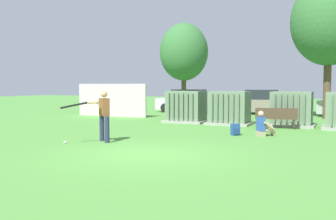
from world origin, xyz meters
name	(u,v)px	position (x,y,z in m)	size (l,w,h in m)	color
ground_plane	(146,154)	(0.00, 0.00, 0.00)	(96.00, 96.00, 0.00)	#51933D
fence_panel	(112,100)	(-8.03, 10.50, 1.00)	(4.80, 0.12, 2.00)	beige
transformer_west	(186,107)	(-2.44, 8.94, 0.79)	(2.10, 1.70, 1.62)	#9E9B93
transformer_mid_west	(230,108)	(-0.09, 8.79, 0.79)	(2.10, 1.70, 1.62)	#9E9B93
transformer_mid_east	(292,109)	(2.76, 9.23, 0.79)	(2.10, 1.70, 1.62)	#9E9B93
park_bench	(276,117)	(2.27, 7.92, 0.54)	(1.84, 0.61, 0.92)	#4C3828
batter	(103,113)	(-2.42, 1.42, 0.98)	(1.14, 1.45, 1.74)	#282D4C
sports_ball	(65,142)	(-3.34, 0.57, 0.04)	(0.09, 0.09, 0.09)	white
seated_spectator	(263,126)	(2.22, 5.18, 0.38)	(0.77, 0.71, 0.96)	tan
backpack	(235,130)	(1.21, 4.99, 0.21)	(0.38, 0.37, 0.44)	#264C8C
tree_left	(184,52)	(-4.29, 13.10, 4.00)	(3.05, 3.05, 5.82)	brown
tree_center_left	(329,22)	(4.08, 14.22, 5.49)	(4.19, 4.19, 8.01)	brown
parked_car_leftmost	(187,102)	(-5.12, 15.79, 0.75)	(4.21, 1.94, 1.62)	silver
parked_car_left_of_center	(260,103)	(-0.10, 16.26, 0.75)	(4.40, 2.37, 1.62)	gray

